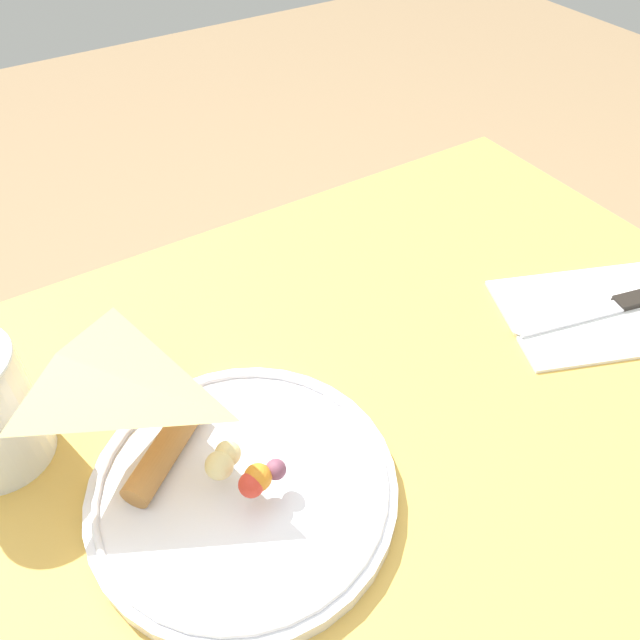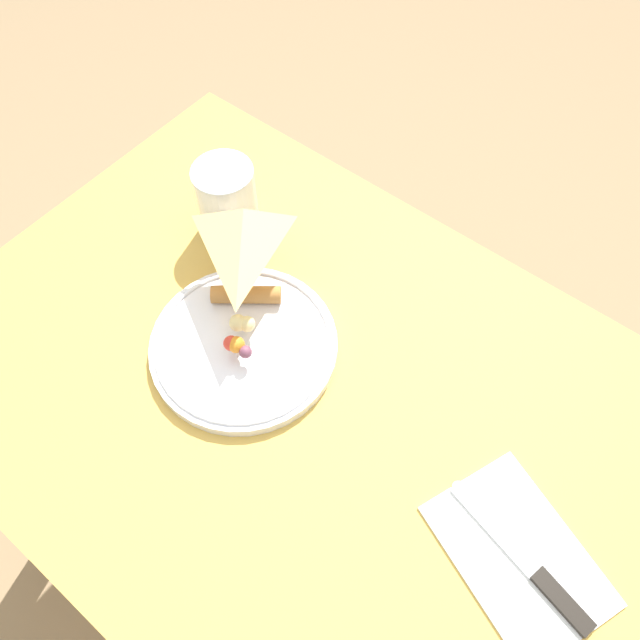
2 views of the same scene
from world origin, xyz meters
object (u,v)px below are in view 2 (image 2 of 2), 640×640
at_px(dining_table, 301,425).
at_px(napkin_folded, 518,555).
at_px(milk_glass, 227,202).
at_px(plate_pizza, 244,343).
at_px(butter_knife, 526,562).

bearing_deg(dining_table, napkin_folded, 178.85).
distance_m(dining_table, milk_glass, 0.34).
distance_m(dining_table, napkin_folded, 0.35).
xyz_separation_m(plate_pizza, butter_knife, (-0.42, 0.01, -0.01)).
xyz_separation_m(milk_glass, napkin_folded, (-0.57, 0.15, -0.05)).
bearing_deg(napkin_folded, plate_pizza, -1.01).
bearing_deg(napkin_folded, butter_knife, 166.39).
height_order(napkin_folded, butter_knife, butter_knife).
distance_m(milk_glass, butter_knife, 0.60).
relative_size(dining_table, plate_pizza, 3.95).
bearing_deg(dining_table, milk_glass, -30.20).
bearing_deg(dining_table, plate_pizza, -0.53).
height_order(dining_table, plate_pizza, plate_pizza).
height_order(plate_pizza, napkin_folded, plate_pizza).
xyz_separation_m(plate_pizza, milk_glass, (0.16, -0.14, 0.04)).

